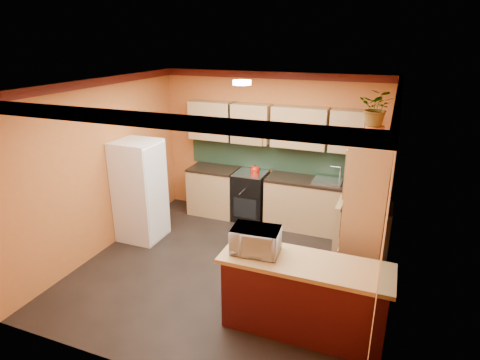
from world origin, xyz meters
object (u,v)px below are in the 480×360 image
base_cabinets_back (283,201)px  stove (250,196)px  pantry (364,219)px  fridge (140,191)px  microwave (256,240)px  breakfast_bar (303,299)px

base_cabinets_back → stove: size_ratio=4.01×
base_cabinets_back → pantry: size_ratio=1.74×
stove → fridge: size_ratio=0.54×
stove → fridge: (-1.46, -1.38, 0.39)m
base_cabinets_back → microwave: (0.41, -2.70, 0.64)m
base_cabinets_back → microwave: size_ratio=6.74×
fridge → base_cabinets_back: bearing=33.4°
stove → microwave: microwave is taller
pantry → breakfast_bar: size_ratio=1.17×
pantry → breakfast_bar: bearing=-115.4°
base_cabinets_back → fridge: size_ratio=2.15×
base_cabinets_back → stove: (-0.62, -0.00, 0.02)m
stove → pantry: (2.14, -1.62, 0.59)m
stove → breakfast_bar: 3.15m
fridge → microwave: fridge is taller
fridge → pantry: 3.61m
fridge → breakfast_bar: size_ratio=0.94×
breakfast_bar → fridge: bearing=156.7°
breakfast_bar → base_cabinets_back: bearing=110.2°
fridge → microwave: size_ratio=3.14×
pantry → fridge: bearing=176.2°
stove → microwave: 2.96m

